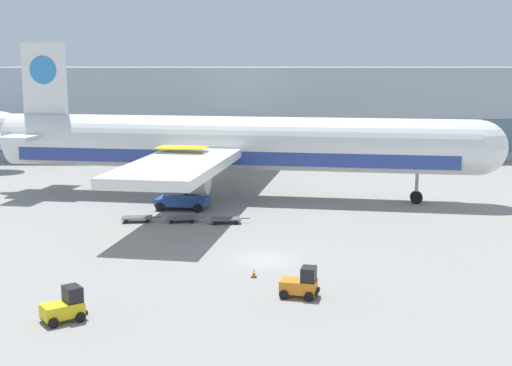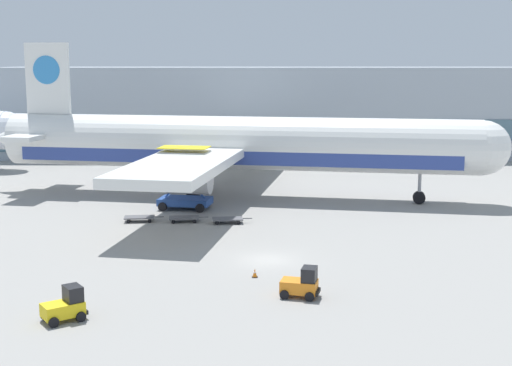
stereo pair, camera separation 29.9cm
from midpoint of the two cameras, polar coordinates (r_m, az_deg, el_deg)
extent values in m
plane|color=gray|center=(54.48, 0.82, -6.17)|extent=(400.00, 400.00, 0.00)
cube|color=#9EA8B2|center=(116.15, 1.69, 5.80)|extent=(90.00, 18.00, 14.00)
cube|color=slate|center=(107.36, 1.81, 3.79)|extent=(88.20, 0.20, 4.90)
cylinder|color=white|center=(78.19, -1.72, 3.23)|extent=(52.23, 14.47, 5.80)
cube|color=#2D428E|center=(78.35, -1.72, 2.29)|extent=(48.11, 13.66, 1.45)
sphere|color=white|center=(77.32, 17.54, 2.71)|extent=(5.68, 5.68, 5.68)
cone|color=white|center=(87.19, -18.74, 3.39)|extent=(7.22, 6.51, 5.51)
cube|color=white|center=(84.85, -16.50, 8.02)|extent=(5.20, 1.31, 8.00)
cylinder|color=#3384CC|center=(84.83, -16.53, 8.67)|extent=(3.25, 1.08, 3.20)
cube|color=white|center=(85.69, -16.92, 3.78)|extent=(5.74, 13.42, 0.50)
cube|color=white|center=(78.84, -3.57, 2.74)|extent=(15.97, 48.66, 0.90)
cylinder|color=#9EA0A5|center=(69.43, -5.48, 0.27)|extent=(4.61, 3.47, 2.80)
cylinder|color=#9EA0A5|center=(88.82, -2.05, 2.37)|extent=(4.61, 3.47, 2.80)
cylinder|color=#9EA0A5|center=(77.20, 12.81, 0.33)|extent=(0.36, 0.36, 4.00)
cylinder|color=black|center=(77.54, 12.76, -1.13)|extent=(1.43, 1.11, 1.30)
cylinder|color=#9EA0A5|center=(76.53, -5.24, 0.45)|extent=(0.36, 0.36, 4.00)
cylinder|color=black|center=(76.88, -5.22, -1.02)|extent=(1.43, 1.11, 1.30)
cylinder|color=#9EA0A5|center=(82.65, -4.09, 1.15)|extent=(0.36, 0.36, 4.00)
cylinder|color=black|center=(82.97, -4.08, -0.21)|extent=(1.43, 1.11, 1.30)
sphere|color=silver|center=(103.82, -19.52, 3.99)|extent=(5.19, 5.19, 5.19)
cube|color=#284C99|center=(73.19, -5.83, -1.46)|extent=(5.63, 3.83, 0.70)
cube|color=#B2B2B7|center=(72.39, -5.90, 2.42)|extent=(5.35, 3.64, 0.30)
cube|color=yellow|center=(72.33, -5.91, 2.85)|extent=(5.35, 3.64, 0.08)
cube|color=#284C99|center=(72.72, -5.87, 0.61)|extent=(4.24, 0.88, 4.74)
cube|color=#284C99|center=(72.72, -5.87, 0.61)|extent=(4.24, 0.88, 4.74)
cylinder|color=black|center=(74.19, -4.06, -1.56)|extent=(0.95, 0.51, 0.90)
cylinder|color=black|center=(71.34, -4.64, -2.02)|extent=(0.95, 0.51, 0.90)
cylinder|color=black|center=(75.21, -6.95, -1.45)|extent=(0.95, 0.51, 0.90)
cylinder|color=black|center=(72.40, -7.63, -1.90)|extent=(0.95, 0.51, 0.90)
cube|color=orange|center=(46.15, 3.39, -8.24)|extent=(2.56, 1.90, 0.80)
cube|color=black|center=(45.79, 4.21, -7.28)|extent=(1.16, 1.42, 0.90)
cube|color=black|center=(46.05, 4.91, -8.67)|extent=(0.45, 1.26, 0.24)
cylinder|color=black|center=(46.80, 4.52, -8.51)|extent=(0.64, 0.37, 0.60)
cylinder|color=black|center=(45.49, 4.24, -9.05)|extent=(0.64, 0.37, 0.60)
cylinder|color=black|center=(47.06, 2.57, -8.38)|extent=(0.64, 0.37, 0.60)
cylinder|color=black|center=(45.76, 2.23, -8.91)|extent=(0.64, 0.37, 0.60)
cube|color=yellow|center=(43.42, -15.27, -9.75)|extent=(2.69, 2.47, 0.80)
cube|color=black|center=(43.35, -14.50, -8.56)|extent=(1.45, 1.53, 0.90)
cube|color=black|center=(43.90, -13.72, -9.85)|extent=(0.85, 1.12, 0.24)
cylinder|color=black|center=(44.43, -14.56, -9.81)|extent=(0.63, 0.54, 0.60)
cylinder|color=black|center=(43.19, -13.90, -10.36)|extent=(0.63, 0.54, 0.60)
cylinder|color=black|center=(43.94, -16.56, -10.13)|extent=(0.63, 0.54, 0.60)
cylinder|color=black|center=(42.69, -15.95, -10.69)|extent=(0.63, 0.54, 0.60)
cube|color=#56565B|center=(68.01, -9.45, -2.73)|extent=(2.94, 1.78, 0.12)
cube|color=#56565B|center=(67.91, -7.90, -2.70)|extent=(0.90, 0.17, 0.08)
cylinder|color=black|center=(68.62, -8.60, -2.80)|extent=(0.37, 0.18, 0.36)
cylinder|color=black|center=(67.38, -8.65, -3.03)|extent=(0.37, 0.18, 0.36)
cylinder|color=black|center=(68.75, -10.23, -2.82)|extent=(0.37, 0.18, 0.36)
cylinder|color=black|center=(67.51, -10.31, -3.05)|extent=(0.37, 0.18, 0.36)
cube|color=#56565B|center=(67.31, -5.92, -2.78)|extent=(2.94, 1.78, 0.12)
cube|color=#56565B|center=(67.32, -4.34, -2.75)|extent=(0.90, 0.17, 0.08)
cylinder|color=black|center=(67.98, -5.09, -2.84)|extent=(0.37, 0.18, 0.36)
cylinder|color=black|center=(66.74, -5.07, -3.08)|extent=(0.37, 0.18, 0.36)
cylinder|color=black|center=(67.99, -6.74, -2.87)|extent=(0.37, 0.18, 0.36)
cylinder|color=black|center=(66.75, -6.76, -3.11)|extent=(0.37, 0.18, 0.36)
cube|color=#56565B|center=(66.51, -2.42, -2.88)|extent=(2.94, 1.78, 0.12)
cube|color=#56565B|center=(66.64, -0.83, -2.85)|extent=(0.90, 0.17, 0.08)
cylinder|color=black|center=(67.25, -1.62, -2.95)|extent=(0.37, 0.18, 0.36)
cylinder|color=black|center=(66.01, -1.54, -3.19)|extent=(0.37, 0.18, 0.36)
cylinder|color=black|center=(67.14, -3.29, -2.98)|extent=(0.37, 0.18, 0.36)
cylinder|color=black|center=(65.90, -3.24, -3.22)|extent=(0.37, 0.18, 0.36)
cube|color=black|center=(50.24, -0.18, -7.53)|extent=(0.40, 0.40, 0.04)
cone|color=orange|center=(50.15, -0.18, -7.18)|extent=(0.32, 0.32, 0.60)
cylinder|color=white|center=(50.14, -0.18, -7.15)|extent=(0.19, 0.19, 0.08)
camera|label=1|loc=(0.15, -90.13, -0.02)|focal=50.00mm
camera|label=2|loc=(0.15, 89.87, 0.02)|focal=50.00mm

